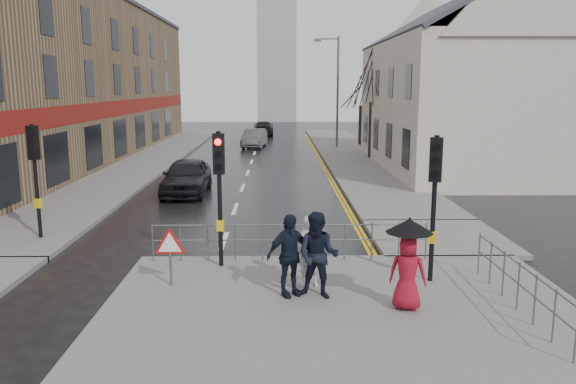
{
  "coord_description": "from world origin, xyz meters",
  "views": [
    {
      "loc": [
        1.66,
        -13.45,
        4.62
      ],
      "look_at": [
        1.95,
        3.44,
        1.42
      ],
      "focal_mm": 35.0,
      "sensor_mm": 36.0,
      "label": 1
    }
  ],
  "objects_px": {
    "pedestrian_a": "(310,251)",
    "pedestrian_with_umbrella": "(408,258)",
    "pedestrian_d": "(289,255)",
    "car_parked": "(187,176)",
    "car_mid": "(254,138)",
    "pedestrian_b": "(318,255)"
  },
  "relations": [
    {
      "from": "pedestrian_d",
      "to": "car_parked",
      "type": "distance_m",
      "value": 13.12
    },
    {
      "from": "pedestrian_a",
      "to": "pedestrian_with_umbrella",
      "type": "relative_size",
      "value": 0.86
    },
    {
      "from": "pedestrian_a",
      "to": "pedestrian_b",
      "type": "height_order",
      "value": "pedestrian_b"
    },
    {
      "from": "car_mid",
      "to": "car_parked",
      "type": "bearing_deg",
      "value": -90.13
    },
    {
      "from": "pedestrian_a",
      "to": "pedestrian_d",
      "type": "distance_m",
      "value": 0.79
    },
    {
      "from": "pedestrian_b",
      "to": "car_mid",
      "type": "distance_m",
      "value": 31.52
    },
    {
      "from": "car_parked",
      "to": "car_mid",
      "type": "relative_size",
      "value": 1.06
    },
    {
      "from": "pedestrian_b",
      "to": "car_parked",
      "type": "bearing_deg",
      "value": 127.76
    },
    {
      "from": "pedestrian_d",
      "to": "car_parked",
      "type": "height_order",
      "value": "pedestrian_d"
    },
    {
      "from": "pedestrian_b",
      "to": "car_mid",
      "type": "bearing_deg",
      "value": 111.68
    },
    {
      "from": "pedestrian_with_umbrella",
      "to": "car_mid",
      "type": "xyz_separation_m",
      "value": [
        -4.44,
        32.06,
        -0.51
      ]
    },
    {
      "from": "pedestrian_with_umbrella",
      "to": "car_mid",
      "type": "height_order",
      "value": "pedestrian_with_umbrella"
    },
    {
      "from": "pedestrian_b",
      "to": "pedestrian_a",
      "type": "bearing_deg",
      "value": 116.32
    },
    {
      "from": "pedestrian_d",
      "to": "car_parked",
      "type": "relative_size",
      "value": 0.4
    },
    {
      "from": "pedestrian_b",
      "to": "pedestrian_with_umbrella",
      "type": "height_order",
      "value": "pedestrian_with_umbrella"
    },
    {
      "from": "pedestrian_a",
      "to": "car_mid",
      "type": "distance_m",
      "value": 30.76
    },
    {
      "from": "pedestrian_with_umbrella",
      "to": "car_parked",
      "type": "height_order",
      "value": "pedestrian_with_umbrella"
    },
    {
      "from": "car_mid",
      "to": "pedestrian_d",
      "type": "bearing_deg",
      "value": -79.89
    },
    {
      "from": "pedestrian_a",
      "to": "pedestrian_with_umbrella",
      "type": "distance_m",
      "value": 2.37
    },
    {
      "from": "car_mid",
      "to": "pedestrian_with_umbrella",
      "type": "bearing_deg",
      "value": -75.76
    },
    {
      "from": "pedestrian_a",
      "to": "pedestrian_with_umbrella",
      "type": "bearing_deg",
      "value": -39.67
    },
    {
      "from": "pedestrian_with_umbrella",
      "to": "pedestrian_d",
      "type": "height_order",
      "value": "pedestrian_with_umbrella"
    }
  ]
}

